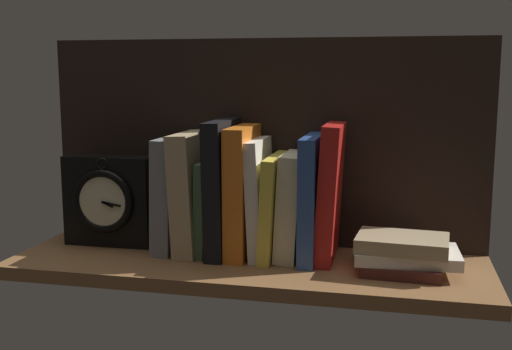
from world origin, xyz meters
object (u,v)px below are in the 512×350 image
(book_gray_chess, at_px, (171,194))
(book_stack_side, at_px, (404,254))
(book_blue_modern, at_px, (312,198))
(book_black_skeptic, at_px, (223,187))
(book_yellow_seinlanguage, at_px, (274,206))
(framed_clock, at_px, (109,200))
(book_white_catcher, at_px, (260,198))
(book_green_romantic, at_px, (208,206))
(book_tan_shortstories, at_px, (192,192))
(book_cream_twain, at_px, (292,206))
(book_red_requiem, at_px, (330,193))
(book_orange_pandolfini, at_px, (243,191))

(book_gray_chess, height_order, book_stack_side, book_gray_chess)
(book_gray_chess, xyz_separation_m, book_blue_modern, (0.28, 0.00, 0.01))
(book_black_skeptic, xyz_separation_m, book_yellow_seinlanguage, (0.10, 0.00, -0.03))
(framed_clock, bearing_deg, book_white_catcher, -0.90)
(book_green_romantic, distance_m, framed_clock, 0.21)
(book_gray_chess, bearing_deg, book_tan_shortstories, 0.00)
(book_cream_twain, bearing_deg, book_tan_shortstories, 180.00)
(book_black_skeptic, bearing_deg, book_tan_shortstories, 180.00)
(framed_clock, relative_size, book_stack_side, 0.99)
(book_black_skeptic, xyz_separation_m, book_red_requiem, (0.21, 0.00, -0.00))
(book_gray_chess, bearing_deg, book_orange_pandolfini, 0.00)
(book_blue_modern, bearing_deg, book_orange_pandolfini, 180.00)
(book_gray_chess, distance_m, book_white_catcher, 0.18)
(book_tan_shortstories, xyz_separation_m, book_cream_twain, (0.20, 0.00, -0.02))
(book_green_romantic, height_order, book_white_catcher, book_white_catcher)
(book_black_skeptic, distance_m, book_white_catcher, 0.07)
(book_gray_chess, relative_size, book_black_skeptic, 0.86)
(book_cream_twain, height_order, book_blue_modern, book_blue_modern)
(book_cream_twain, xyz_separation_m, book_stack_side, (0.21, -0.05, -0.07))
(book_tan_shortstories, bearing_deg, book_yellow_seinlanguage, 0.00)
(book_orange_pandolfini, distance_m, book_stack_side, 0.32)
(book_white_catcher, relative_size, book_cream_twain, 1.13)
(book_yellow_seinlanguage, bearing_deg, book_stack_side, -11.14)
(book_tan_shortstories, distance_m, book_blue_modern, 0.24)
(book_white_catcher, bearing_deg, book_red_requiem, 0.00)
(book_gray_chess, xyz_separation_m, book_white_catcher, (0.18, 0.00, 0.00))
(book_gray_chess, height_order, framed_clock, book_gray_chess)
(book_white_catcher, bearing_deg, book_tan_shortstories, 180.00)
(book_yellow_seinlanguage, relative_size, book_cream_twain, 0.98)
(book_yellow_seinlanguage, distance_m, book_blue_modern, 0.07)
(book_yellow_seinlanguage, relative_size, book_stack_side, 1.05)
(book_yellow_seinlanguage, bearing_deg, book_black_skeptic, -180.00)
(book_yellow_seinlanguage, bearing_deg, book_cream_twain, -0.00)
(book_white_catcher, xyz_separation_m, book_cream_twain, (0.06, 0.00, -0.01))
(book_tan_shortstories, bearing_deg, book_stack_side, -6.71)
(book_cream_twain, relative_size, book_red_requiem, 0.78)
(book_gray_chess, relative_size, book_yellow_seinlanguage, 1.15)
(book_tan_shortstories, bearing_deg, book_orange_pandolfini, 0.00)
(book_gray_chess, height_order, book_blue_modern, book_blue_modern)
(book_gray_chess, height_order, book_white_catcher, book_white_catcher)
(book_black_skeptic, height_order, book_white_catcher, book_black_skeptic)
(book_orange_pandolfini, xyz_separation_m, book_yellow_seinlanguage, (0.06, 0.00, -0.03))
(book_yellow_seinlanguage, distance_m, book_red_requiem, 0.11)
(framed_clock, bearing_deg, book_stack_side, -5.17)
(book_green_romantic, bearing_deg, book_cream_twain, 0.00)
(book_orange_pandolfini, height_order, book_yellow_seinlanguage, book_orange_pandolfini)
(book_white_catcher, relative_size, book_blue_modern, 0.96)
(book_gray_chess, bearing_deg, book_white_catcher, 0.00)
(book_cream_twain, relative_size, framed_clock, 1.09)
(book_black_skeptic, bearing_deg, book_yellow_seinlanguage, 0.00)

